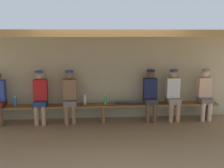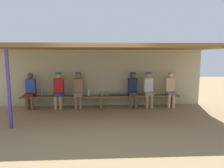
% 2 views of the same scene
% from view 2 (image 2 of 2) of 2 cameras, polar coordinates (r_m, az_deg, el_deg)
% --- Properties ---
extents(ground_plane, '(24.00, 24.00, 0.00)m').
position_cam_2_polar(ground_plane, '(6.45, -3.09, -10.01)').
color(ground_plane, '#937754').
extents(back_wall, '(8.00, 0.20, 2.20)m').
position_cam_2_polar(back_wall, '(8.18, -3.15, 1.76)').
color(back_wall, '#B7AD8C').
rests_on(back_wall, ground).
extents(dugout_roof, '(8.00, 2.80, 0.12)m').
position_cam_2_polar(dugout_roof, '(6.83, -3.24, 10.24)').
color(dugout_roof, brown).
rests_on(dugout_roof, back_wall).
extents(support_post, '(0.10, 0.10, 2.20)m').
position_cam_2_polar(support_post, '(6.18, -26.79, -1.20)').
color(support_post, '#4C388C').
rests_on(support_post, ground).
extents(bench, '(6.00, 0.36, 0.46)m').
position_cam_2_polar(bench, '(7.85, -3.11, -3.78)').
color(bench, brown).
rests_on(bench, ground).
extents(player_in_red, '(0.34, 0.42, 1.34)m').
position_cam_2_polar(player_in_red, '(8.23, 15.92, -0.99)').
color(player_in_red, slate).
rests_on(player_in_red, ground).
extents(player_with_sunglasses, '(0.34, 0.42, 1.34)m').
position_cam_2_polar(player_with_sunglasses, '(7.88, 5.83, -1.11)').
color(player_with_sunglasses, '#333338').
rests_on(player_with_sunglasses, ground).
extents(player_in_white, '(0.34, 0.42, 1.34)m').
position_cam_2_polar(player_in_white, '(7.95, -14.65, -1.26)').
color(player_in_white, navy).
rests_on(player_in_white, ground).
extents(player_near_post, '(0.34, 0.42, 1.34)m').
position_cam_2_polar(player_near_post, '(8.22, -21.75, -1.39)').
color(player_near_post, '#591E19').
rests_on(player_near_post, ground).
extents(player_leftmost, '(0.34, 0.42, 1.34)m').
position_cam_2_polar(player_leftmost, '(7.83, -9.32, -1.23)').
color(player_leftmost, slate).
rests_on(player_leftmost, ground).
extents(player_middle, '(0.34, 0.42, 1.34)m').
position_cam_2_polar(player_middle, '(8.00, 10.14, -1.06)').
color(player_middle, gray).
rests_on(player_middle, ground).
extents(water_bottle_orange, '(0.07, 0.07, 0.25)m').
position_cam_2_polar(water_bottle_orange, '(7.87, -6.56, -2.36)').
color(water_bottle_orange, silver).
rests_on(water_bottle_orange, bench).
extents(water_bottle_clear, '(0.06, 0.06, 0.26)m').
position_cam_2_polar(water_bottle_clear, '(7.80, -2.69, -2.38)').
color(water_bottle_clear, green).
rests_on(water_bottle_clear, bench).
extents(water_bottle_green, '(0.07, 0.07, 0.24)m').
position_cam_2_polar(water_bottle_green, '(8.17, -18.97, -2.41)').
color(water_bottle_green, blue).
rests_on(water_bottle_green, bench).
extents(baseball_bat, '(0.76, 0.12, 0.07)m').
position_cam_2_polar(baseball_bat, '(7.85, 1.71, -2.98)').
color(baseball_bat, '#333338').
rests_on(baseball_bat, bench).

